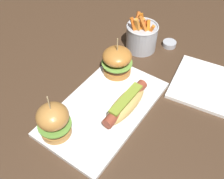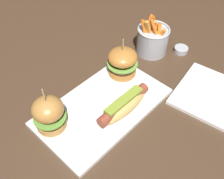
% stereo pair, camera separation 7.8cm
% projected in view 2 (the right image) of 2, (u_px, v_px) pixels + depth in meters
% --- Properties ---
extents(ground_plane, '(3.00, 3.00, 0.00)m').
position_uv_depth(ground_plane, '(103.00, 108.00, 0.81)').
color(ground_plane, '#422D1E').
extents(platter_main, '(0.40, 0.23, 0.01)m').
position_uv_depth(platter_main, '(103.00, 107.00, 0.80)').
color(platter_main, white).
rests_on(platter_main, ground).
extents(hot_dog, '(0.19, 0.06, 0.05)m').
position_uv_depth(hot_dog, '(124.00, 105.00, 0.76)').
color(hot_dog, tan).
rests_on(hot_dog, platter_main).
extents(slider_left, '(0.09, 0.09, 0.15)m').
position_uv_depth(slider_left, '(49.00, 113.00, 0.71)').
color(slider_left, '#B47A3A').
rests_on(slider_left, platter_main).
extents(slider_right, '(0.10, 0.10, 0.14)m').
position_uv_depth(slider_right, '(122.00, 62.00, 0.86)').
color(slider_right, '#B2702E').
rests_on(slider_right, platter_main).
extents(fries_bucket, '(0.12, 0.12, 0.15)m').
position_uv_depth(fries_bucket, '(152.00, 40.00, 0.95)').
color(fries_bucket, '#A8AAB2').
rests_on(fries_bucket, ground).
extents(sauce_ramekin, '(0.05, 0.05, 0.02)m').
position_uv_depth(sauce_ramekin, '(181.00, 50.00, 0.98)').
color(sauce_ramekin, '#A8AAB2').
rests_on(sauce_ramekin, ground).
extents(side_plate, '(0.25, 0.25, 0.01)m').
position_uv_depth(side_plate, '(213.00, 96.00, 0.83)').
color(side_plate, white).
rests_on(side_plate, ground).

